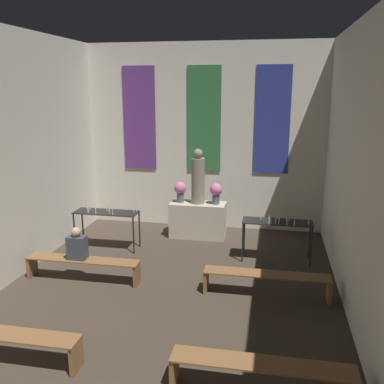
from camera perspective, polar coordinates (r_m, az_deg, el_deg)
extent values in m
cube|color=silver|center=(11.40, 1.67, 7.26)|extent=(6.50, 0.12, 4.86)
cube|color=#60337F|center=(11.69, -7.02, 9.72)|extent=(0.88, 0.03, 2.72)
cube|color=#33723F|center=(11.28, 1.62, 9.67)|extent=(0.88, 0.03, 2.72)
cube|color=navy|center=(11.13, 10.69, 9.39)|extent=(0.88, 0.03, 2.72)
cube|color=silver|center=(6.04, 23.85, 0.17)|extent=(0.12, 11.03, 4.86)
cube|color=#BCB29E|center=(10.89, 0.79, -3.74)|extent=(1.39, 0.60, 0.89)
cylinder|color=gray|center=(10.62, 0.81, 1.48)|extent=(0.33, 0.33, 1.14)
sphere|color=gray|center=(10.50, 0.82, 5.14)|extent=(0.23, 0.23, 0.23)
cylinder|color=#4C5666|center=(10.81, -1.56, -0.69)|extent=(0.18, 0.18, 0.26)
sphere|color=#C66B9E|center=(10.75, -1.57, 0.55)|extent=(0.31, 0.31, 0.31)
cylinder|color=#4C5666|center=(10.66, 3.20, -0.91)|extent=(0.18, 0.18, 0.26)
sphere|color=#C66B9E|center=(10.60, 3.22, 0.34)|extent=(0.31, 0.31, 0.31)
cube|color=black|center=(10.18, -11.36, -2.65)|extent=(1.50, 0.51, 0.02)
cylinder|color=black|center=(10.41, -15.41, -5.11)|extent=(0.04, 0.04, 0.88)
cylinder|color=black|center=(9.88, -7.81, -5.77)|extent=(0.04, 0.04, 0.88)
cylinder|color=black|center=(10.79, -14.37, -4.37)|extent=(0.04, 0.04, 0.88)
cylinder|color=black|center=(10.28, -7.02, -4.96)|extent=(0.04, 0.04, 0.88)
cylinder|color=silver|center=(10.18, -13.66, -2.21)|extent=(0.02, 0.02, 0.18)
sphere|color=#F9CC4C|center=(10.15, -13.69, -1.67)|extent=(0.02, 0.02, 0.02)
cylinder|color=silver|center=(10.28, -11.30, -2.09)|extent=(0.02, 0.02, 0.12)
sphere|color=#F9CC4C|center=(10.26, -11.32, -1.70)|extent=(0.02, 0.02, 0.02)
cylinder|color=silver|center=(10.15, -13.73, -2.31)|extent=(0.02, 0.02, 0.16)
sphere|color=#F9CC4C|center=(10.12, -13.76, -1.81)|extent=(0.02, 0.02, 0.02)
cylinder|color=silver|center=(9.91, -10.54, -2.71)|extent=(0.02, 0.02, 0.10)
sphere|color=#F9CC4C|center=(9.89, -10.55, -2.37)|extent=(0.02, 0.02, 0.02)
cylinder|color=silver|center=(10.03, -12.73, -2.40)|extent=(0.02, 0.02, 0.18)
sphere|color=#F9CC4C|center=(10.00, -12.76, -1.84)|extent=(0.02, 0.02, 0.02)
cylinder|color=silver|center=(10.02, -7.78, -2.38)|extent=(0.02, 0.02, 0.12)
sphere|color=#F9CC4C|center=(10.00, -7.79, -2.00)|extent=(0.02, 0.02, 0.02)
cylinder|color=silver|center=(10.38, -13.45, -2.08)|extent=(0.02, 0.02, 0.11)
sphere|color=#F9CC4C|center=(10.36, -13.47, -1.72)|extent=(0.02, 0.02, 0.02)
cylinder|color=silver|center=(10.45, -13.49, -2.02)|extent=(0.02, 0.02, 0.09)
sphere|color=#F9CC4C|center=(10.44, -13.51, -1.72)|extent=(0.02, 0.02, 0.02)
cylinder|color=silver|center=(10.03, -10.98, -2.48)|extent=(0.02, 0.02, 0.12)
sphere|color=#F9CC4C|center=(10.01, -11.00, -2.09)|extent=(0.02, 0.02, 0.02)
cylinder|color=silver|center=(10.54, -13.88, -1.69)|extent=(0.02, 0.02, 0.17)
sphere|color=#F9CC4C|center=(10.52, -13.91, -1.19)|extent=(0.02, 0.02, 0.02)
cylinder|color=silver|center=(10.09, -7.41, -2.09)|extent=(0.02, 0.02, 0.17)
sphere|color=#F9CC4C|center=(10.06, -7.42, -1.56)|extent=(0.02, 0.02, 0.02)
cube|color=black|center=(9.46, 11.33, -3.92)|extent=(1.50, 0.51, 0.02)
cylinder|color=black|center=(9.41, 6.77, -6.74)|extent=(0.04, 0.04, 0.88)
cylinder|color=black|center=(9.44, 15.62, -7.11)|extent=(0.04, 0.04, 0.88)
cylinder|color=black|center=(9.83, 6.96, -5.83)|extent=(0.04, 0.04, 0.88)
cylinder|color=black|center=(9.86, 15.42, -6.20)|extent=(0.04, 0.04, 0.88)
cylinder|color=silver|center=(9.50, 12.84, -3.43)|extent=(0.02, 0.02, 0.14)
sphere|color=#F9CC4C|center=(9.47, 12.87, -2.95)|extent=(0.02, 0.02, 0.02)
cylinder|color=silver|center=(9.53, 9.15, -3.16)|extent=(0.02, 0.02, 0.15)
sphere|color=#F9CC4C|center=(9.50, 9.17, -2.66)|extent=(0.02, 0.02, 0.02)
cylinder|color=silver|center=(9.27, 11.09, -3.72)|extent=(0.02, 0.02, 0.16)
sphere|color=#F9CC4C|center=(9.25, 11.11, -3.18)|extent=(0.02, 0.02, 0.02)
cylinder|color=silver|center=(9.25, 11.51, -3.78)|extent=(0.02, 0.02, 0.15)
sphere|color=#F9CC4C|center=(9.22, 11.53, -3.26)|extent=(0.02, 0.02, 0.02)
cylinder|color=silver|center=(9.35, 15.26, -3.74)|extent=(0.02, 0.02, 0.17)
sphere|color=#F9CC4C|center=(9.32, 15.30, -3.16)|extent=(0.02, 0.02, 0.02)
cylinder|color=silver|center=(9.58, 11.30, -3.19)|extent=(0.02, 0.02, 0.14)
sphere|color=#F9CC4C|center=(9.55, 11.32, -2.71)|extent=(0.02, 0.02, 0.02)
cylinder|color=silver|center=(9.25, 13.48, -4.02)|extent=(0.02, 0.02, 0.12)
sphere|color=#F9CC4C|center=(9.23, 13.51, -3.61)|extent=(0.02, 0.02, 0.02)
cylinder|color=silver|center=(9.55, 12.47, -3.28)|extent=(0.02, 0.02, 0.15)
sphere|color=#F9CC4C|center=(9.53, 12.50, -2.78)|extent=(0.02, 0.02, 0.02)
cylinder|color=silver|center=(9.54, 11.62, -3.27)|extent=(0.02, 0.02, 0.15)
sphere|color=#F9CC4C|center=(9.51, 11.65, -2.78)|extent=(0.02, 0.02, 0.02)
cylinder|color=silver|center=(9.24, 12.54, -3.93)|extent=(0.02, 0.02, 0.13)
sphere|color=#F9CC4C|center=(9.22, 12.57, -3.47)|extent=(0.02, 0.02, 0.02)
cylinder|color=silver|center=(9.26, 10.23, -3.66)|extent=(0.02, 0.02, 0.17)
sphere|color=#F9CC4C|center=(9.23, 10.26, -3.10)|extent=(0.02, 0.02, 0.02)
cube|color=brown|center=(6.74, -24.20, -16.78)|extent=(2.28, 0.36, 0.03)
cube|color=brown|center=(6.34, -15.18, -20.42)|extent=(0.06, 0.32, 0.42)
cube|color=brown|center=(5.71, 9.32, -21.65)|extent=(2.28, 0.36, 0.03)
cube|color=brown|center=(5.95, -2.39, -22.48)|extent=(0.06, 0.32, 0.42)
cube|color=brown|center=(8.76, -14.39, -8.72)|extent=(2.28, 0.36, 0.03)
cube|color=brown|center=(9.35, -20.55, -9.21)|extent=(0.06, 0.32, 0.42)
cube|color=brown|center=(8.46, -7.35, -10.87)|extent=(0.06, 0.32, 0.42)
cube|color=brown|center=(8.00, 9.91, -10.73)|extent=(2.28, 0.36, 0.03)
cube|color=brown|center=(8.17, 1.89, -11.70)|extent=(0.06, 0.32, 0.42)
cube|color=brown|center=(8.17, 17.82, -12.41)|extent=(0.06, 0.32, 0.42)
cube|color=#383D47|center=(8.72, -15.07, -7.17)|extent=(0.36, 0.24, 0.46)
sphere|color=tan|center=(8.61, -15.21, -5.15)|extent=(0.19, 0.19, 0.19)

